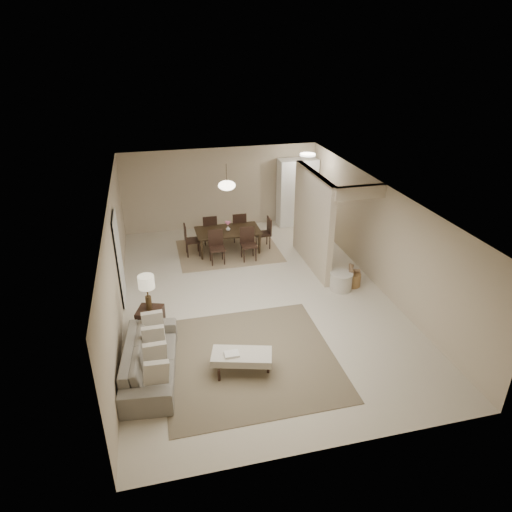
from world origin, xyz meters
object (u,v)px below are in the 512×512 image
object	(u,v)px
ottoman_bench	(242,357)
wicker_basket	(353,280)
sofa	(150,359)
pantry_cabinet	(297,192)
side_table	(151,320)
dining_table	(228,241)
round_pouf	(341,281)

from	to	relation	value
ottoman_bench	wicker_basket	distance (m)	4.08
sofa	wicker_basket	xyz separation A→B (m)	(4.87, 2.13, -0.16)
pantry_cabinet	ottoman_bench	bearing A→B (deg)	-115.74
side_table	dining_table	distance (m)	4.11
pantry_cabinet	wicker_basket	xyz separation A→B (m)	(0.07, -4.21, -0.89)
ottoman_bench	pantry_cabinet	bearing A→B (deg)	80.08
sofa	round_pouf	size ratio (longest dim) A/B	4.06
side_table	wicker_basket	world-z (taller)	side_table
pantry_cabinet	dining_table	bearing A→B (deg)	-147.96
side_table	sofa	bearing A→B (deg)	-92.14
sofa	round_pouf	distance (m)	4.96
pantry_cabinet	sofa	world-z (taller)	pantry_cabinet
pantry_cabinet	side_table	world-z (taller)	pantry_cabinet
ottoman_bench	wicker_basket	size ratio (longest dim) A/B	3.07
dining_table	ottoman_bench	bearing A→B (deg)	-98.01
pantry_cabinet	ottoman_bench	distance (m)	7.41
pantry_cabinet	sofa	xyz separation A→B (m)	(-4.80, -6.34, -0.73)
ottoman_bench	round_pouf	size ratio (longest dim) A/B	2.14
wicker_basket	dining_table	xyz separation A→B (m)	(-2.57, 2.65, 0.15)
ottoman_bench	dining_table	world-z (taller)	dining_table
round_pouf	wicker_basket	world-z (taller)	round_pouf
pantry_cabinet	wicker_basket	bearing A→B (deg)	-89.09
ottoman_bench	side_table	bearing A→B (deg)	149.17
ottoman_bench	dining_table	distance (m)	5.13
pantry_cabinet	round_pouf	world-z (taller)	pantry_cabinet
ottoman_bench	dining_table	bearing A→B (deg)	97.95
wicker_basket	dining_table	distance (m)	3.69
pantry_cabinet	sofa	bearing A→B (deg)	-127.11
ottoman_bench	round_pouf	xyz separation A→B (m)	(2.92, 2.34, -0.10)
side_table	pantry_cabinet	bearing A→B (deg)	46.50
sofa	round_pouf	world-z (taller)	sofa
side_table	dining_table	bearing A→B (deg)	56.83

